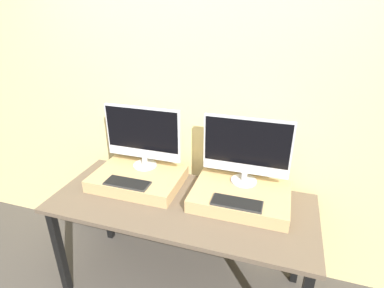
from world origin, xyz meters
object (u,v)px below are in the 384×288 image
at_px(monitor_left, 143,135).
at_px(keyboard_left, 127,183).
at_px(monitor_right, 246,149).
at_px(keyboard_right, 237,203).

xyz_separation_m(monitor_left, keyboard_left, (-0.00, -0.27, -0.24)).
distance_m(monitor_left, keyboard_left, 0.36).
bearing_deg(monitor_left, monitor_right, 0.00).
relative_size(keyboard_left, keyboard_right, 1.00).
bearing_deg(keyboard_right, keyboard_left, 180.00).
relative_size(monitor_left, keyboard_left, 1.85).
xyz_separation_m(keyboard_left, keyboard_right, (0.75, 0.00, 0.00)).
bearing_deg(keyboard_left, monitor_left, 90.00).
bearing_deg(keyboard_left, keyboard_right, 0.00).
relative_size(monitor_left, monitor_right, 1.00).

